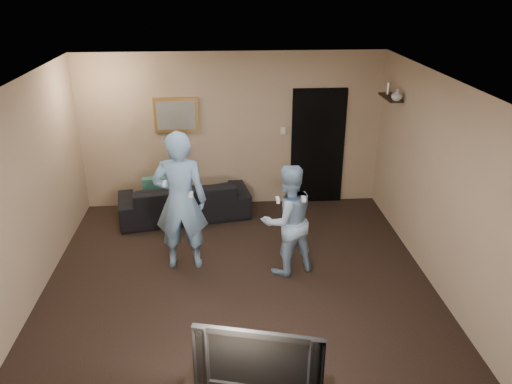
{
  "coord_description": "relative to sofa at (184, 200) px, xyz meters",
  "views": [
    {
      "loc": [
        -0.16,
        -5.5,
        3.7
      ],
      "look_at": [
        0.25,
        0.3,
        1.15
      ],
      "focal_mm": 35.0,
      "sensor_mm": 36.0,
      "label": 1
    }
  ],
  "objects": [
    {
      "name": "wii_player_right",
      "position": [
        1.47,
        -1.75,
        0.46
      ],
      "size": [
        0.89,
        0.8,
        1.52
      ],
      "color": "#8CADCC",
      "rests_on": "ground"
    },
    {
      "name": "shelf_vase",
      "position": [
        3.2,
        -0.46,
        1.78
      ],
      "size": [
        0.2,
        0.2,
        0.17
      ],
      "primitive_type": "imported",
      "rotation": [
        0.0,
        0.0,
        0.35
      ],
      "color": "silver",
      "rests_on": "wall_shelf"
    },
    {
      "name": "ground",
      "position": [
        0.81,
        -1.99,
        -0.31
      ],
      "size": [
        5.0,
        5.0,
        0.0
      ],
      "primitive_type": "plane",
      "color": "black",
      "rests_on": "ground"
    },
    {
      "name": "throw_pillow",
      "position": [
        -0.42,
        0.0,
        0.17
      ],
      "size": [
        0.47,
        0.19,
        0.45
      ],
      "primitive_type": "cube",
      "rotation": [
        0.0,
        0.0,
        0.11
      ],
      "color": "#1A5046",
      "rests_on": "sofa"
    },
    {
      "name": "wall_left",
      "position": [
        -1.69,
        -1.99,
        0.99
      ],
      "size": [
        0.04,
        5.0,
        2.6
      ],
      "primitive_type": "cube",
      "color": "tan",
      "rests_on": "ground"
    },
    {
      "name": "wall_shelf",
      "position": [
        3.2,
        -0.19,
        1.68
      ],
      "size": [
        0.2,
        0.6,
        0.03
      ],
      "primitive_type": "cube",
      "color": "black",
      "rests_on": "wall_right"
    },
    {
      "name": "wii_player_left",
      "position": [
        0.08,
        -1.5,
        0.66
      ],
      "size": [
        0.71,
        0.53,
        1.92
      ],
      "color": "#74A0C9",
      "rests_on": "ground"
    },
    {
      "name": "painting_frame",
      "position": [
        -0.09,
        0.48,
        1.29
      ],
      "size": [
        0.72,
        0.05,
        0.57
      ],
      "primitive_type": "cube",
      "color": "olive",
      "rests_on": "wall_back"
    },
    {
      "name": "sofa",
      "position": [
        0.0,
        0.0,
        0.0
      ],
      "size": [
        2.21,
        1.17,
        0.61
      ],
      "primitive_type": "imported",
      "rotation": [
        0.0,
        0.0,
        3.32
      ],
      "color": "black",
      "rests_on": "ground"
    },
    {
      "name": "ceiling",
      "position": [
        0.81,
        -1.99,
        2.29
      ],
      "size": [
        5.0,
        5.0,
        0.04
      ],
      "primitive_type": "cube",
      "color": "silver",
      "rests_on": "wall_back"
    },
    {
      "name": "wall_back",
      "position": [
        0.81,
        0.51,
        0.99
      ],
      "size": [
        5.0,
        0.04,
        2.6
      ],
      "primitive_type": "cube",
      "color": "tan",
      "rests_on": "ground"
    },
    {
      "name": "doorway",
      "position": [
        2.26,
        0.48,
        0.69
      ],
      "size": [
        0.9,
        0.06,
        2.0
      ],
      "primitive_type": "cube",
      "color": "black",
      "rests_on": "ground"
    },
    {
      "name": "painting_canvas",
      "position": [
        -0.09,
        0.45,
        1.29
      ],
      "size": [
        0.62,
        0.01,
        0.47
      ],
      "primitive_type": "cube",
      "color": "slate",
      "rests_on": "painting_frame"
    },
    {
      "name": "wall_right",
      "position": [
        3.31,
        -1.99,
        0.99
      ],
      "size": [
        0.04,
        5.0,
        2.6
      ],
      "primitive_type": "cube",
      "color": "tan",
      "rests_on": "ground"
    },
    {
      "name": "television",
      "position": [
        0.91,
        -4.24,
        0.48
      ],
      "size": [
        1.08,
        0.4,
        0.62
      ],
      "primitive_type": "imported",
      "rotation": [
        0.0,
        0.0,
        -0.24
      ],
      "color": "black",
      "rests_on": "tv_console"
    },
    {
      "name": "light_switch",
      "position": [
        1.66,
        0.48,
        0.99
      ],
      "size": [
        0.08,
        0.02,
        0.12
      ],
      "primitive_type": "cube",
      "color": "silver",
      "rests_on": "wall_back"
    },
    {
      "name": "shelf_figurine",
      "position": [
        3.2,
        -0.05,
        1.79
      ],
      "size": [
        0.06,
        0.06,
        0.18
      ],
      "primitive_type": "cylinder",
      "color": "#B4B4B8",
      "rests_on": "wall_shelf"
    },
    {
      "name": "wall_front",
      "position": [
        0.81,
        -4.49,
        0.99
      ],
      "size": [
        5.0,
        0.04,
        2.6
      ],
      "primitive_type": "cube",
      "color": "tan",
      "rests_on": "ground"
    }
  ]
}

